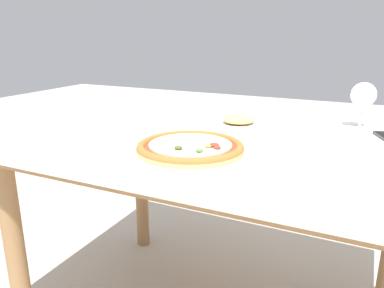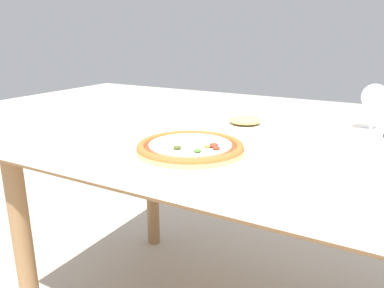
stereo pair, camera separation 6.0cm
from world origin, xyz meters
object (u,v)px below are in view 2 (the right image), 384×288
at_px(pizza_plate, 192,149).
at_px(side_plate, 245,123).
at_px(wine_glass_far_left, 374,98).
at_px(dining_table, 224,163).
at_px(fork, 115,117).

xyz_separation_m(pizza_plate, side_plate, (0.00, 0.35, -0.00)).
distance_m(wine_glass_far_left, side_plate, 0.40).
distance_m(pizza_plate, side_plate, 0.35).
bearing_deg(dining_table, side_plate, 85.87).
height_order(fork, side_plate, side_plate).
xyz_separation_m(fork, side_plate, (0.46, 0.11, 0.01)).
relative_size(dining_table, wine_glass_far_left, 8.58).
bearing_deg(wine_glass_far_left, fork, -163.07).
height_order(dining_table, fork, fork).
relative_size(fork, wine_glass_far_left, 1.14).
xyz_separation_m(dining_table, wine_glass_far_left, (0.38, 0.28, 0.19)).
relative_size(pizza_plate, side_plate, 1.66).
bearing_deg(fork, side_plate, 12.79).
bearing_deg(side_plate, dining_table, -94.13).
distance_m(dining_table, fork, 0.46).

